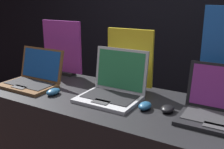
# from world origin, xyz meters

# --- Properties ---
(wall_back) EXTENTS (8.00, 0.05, 2.80)m
(wall_back) POSITION_xyz_m (0.00, 1.75, 1.40)
(wall_back) COLOR black
(wall_back) RESTS_ON ground_plane
(laptop_front) EXTENTS (0.37, 0.29, 0.24)m
(laptop_front) POSITION_xyz_m (-0.59, 0.26, 1.05)
(laptop_front) COLOR brown
(laptop_front) RESTS_ON display_counter
(mouse_front) EXTENTS (0.06, 0.10, 0.04)m
(mouse_front) POSITION_xyz_m (-0.34, 0.19, 1.01)
(mouse_front) COLOR navy
(mouse_front) RESTS_ON display_counter
(promo_stand_front) EXTENTS (0.35, 0.07, 0.41)m
(promo_stand_front) POSITION_xyz_m (-0.59, 0.57, 1.19)
(promo_stand_front) COLOR black
(promo_stand_front) RESTS_ON display_counter
(laptop_middle) EXTENTS (0.35, 0.31, 0.28)m
(laptop_middle) POSITION_xyz_m (-0.00, 0.33, 1.06)
(laptop_middle) COLOR #B7B7BC
(laptop_middle) RESTS_ON display_counter
(mouse_middle) EXTENTS (0.06, 0.09, 0.04)m
(mouse_middle) POSITION_xyz_m (0.23, 0.27, 1.01)
(mouse_middle) COLOR navy
(mouse_middle) RESTS_ON display_counter
(promo_stand_middle) EXTENTS (0.32, 0.07, 0.39)m
(promo_stand_middle) POSITION_xyz_m (-0.00, 0.55, 1.18)
(promo_stand_middle) COLOR black
(promo_stand_middle) RESTS_ON display_counter
(laptop_back) EXTENTS (0.37, 0.29, 0.26)m
(laptop_back) POSITION_xyz_m (0.60, 0.34, 1.05)
(laptop_back) COLOR black
(laptop_back) RESTS_ON display_counter
(mouse_back) EXTENTS (0.07, 0.09, 0.03)m
(mouse_back) POSITION_xyz_m (0.35, 0.30, 1.01)
(mouse_back) COLOR black
(mouse_back) RESTS_ON display_counter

